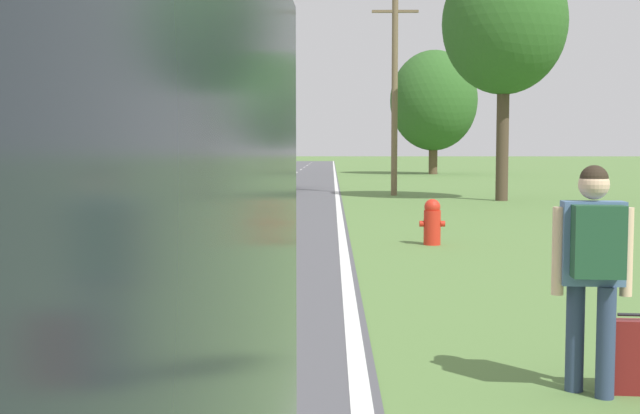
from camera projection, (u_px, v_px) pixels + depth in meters
The scene contains 10 objects.
hitchhiker_person at pixel (593, 256), 5.82m from camera, with size 0.58×0.43×1.70m.
suitcase at pixel (639, 357), 5.93m from camera, with size 0.47×0.18×0.61m.
fire_hydrant at pixel (432, 222), 15.17m from camera, with size 0.48×0.32×0.87m.
utility_pole_midground at pixel (395, 92), 31.14m from camera, with size 1.80×0.24×7.72m.
tree_left_verge at pixel (66, 55), 48.08m from camera, with size 7.38×7.38×11.73m.
tree_behind_sign at pixel (504, 24), 27.76m from camera, with size 4.30×4.30×8.66m.
tree_mid_treeline at pixel (434, 101), 57.60m from camera, with size 6.26×6.26×8.90m.
car_black_suv_mid_near at pixel (273, 169), 36.52m from camera, with size 1.87×4.70×1.66m.
car_dark_grey_suv_mid_far at pixel (149, 164), 46.77m from camera, with size 1.93×4.19×1.76m.
car_dark_blue_suv_receding at pixel (217, 159), 73.20m from camera, with size 2.03×4.34×1.74m.
Camera 1 is at (5.81, 0.03, 1.82)m, focal length 45.00 mm.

